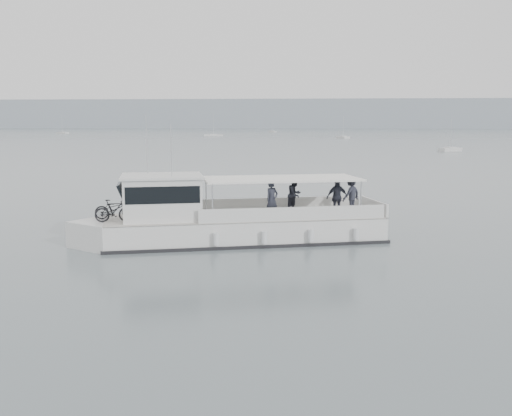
{
  "coord_description": "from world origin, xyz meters",
  "views": [
    {
      "loc": [
        0.55,
        -29.46,
        5.59
      ],
      "look_at": [
        -1.54,
        -2.93,
        1.6
      ],
      "focal_mm": 40.0,
      "sensor_mm": 36.0,
      "label": 1
    }
  ],
  "objects": [
    {
      "name": "headland",
      "position": [
        0.0,
        560.0,
        14.0
      ],
      "size": [
        1400.0,
        90.0,
        28.0
      ],
      "primitive_type": "cube",
      "color": "#939EA8",
      "rests_on": "ground"
    },
    {
      "name": "tour_boat",
      "position": [
        -3.29,
        -3.26,
        1.02
      ],
      "size": [
        14.74,
        6.82,
        6.19
      ],
      "rotation": [
        0.0,
        0.0,
        0.26
      ],
      "color": "silver",
      "rests_on": "ground"
    },
    {
      "name": "moored_fleet",
      "position": [
        -39.13,
        196.44,
        0.36
      ],
      "size": [
        432.84,
        274.64,
        10.23
      ],
      "color": "silver",
      "rests_on": "ground"
    },
    {
      "name": "ground",
      "position": [
        0.0,
        0.0,
        0.0
      ],
      "size": [
        1400.0,
        1400.0,
        0.0
      ],
      "primitive_type": "plane",
      "color": "slate",
      "rests_on": "ground"
    }
  ]
}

